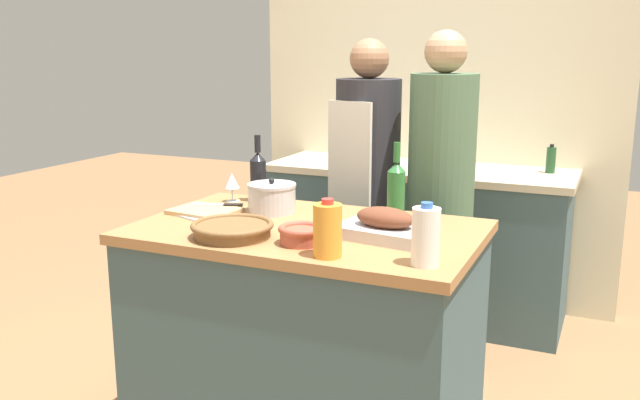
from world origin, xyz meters
TOP-DOWN VIEW (x-y plane):
  - kitchen_island at (0.00, 0.00)m, footprint 1.30×0.81m
  - back_counter at (0.00, 1.54)m, footprint 1.76×0.60m
  - back_wall at (0.00, 1.89)m, footprint 2.26×0.10m
  - roasting_pan at (0.32, -0.03)m, footprint 0.36×0.26m
  - wicker_basket at (-0.19, -0.24)m, footprint 0.30×0.30m
  - cutting_board at (-0.48, 0.03)m, footprint 0.28×0.23m
  - stock_pot at (-0.23, 0.15)m, footprint 0.20×0.20m
  - mixing_bowl at (0.08, -0.22)m, footprint 0.16×0.16m
  - juice_jug at (0.22, -0.32)m, footprint 0.09×0.09m
  - milk_jug at (0.54, -0.28)m, footprint 0.09×0.09m
  - wine_bottle_green at (0.27, 0.27)m, footprint 0.07×0.07m
  - wine_bottle_dark at (-0.39, 0.32)m, footprint 0.07×0.07m
  - wine_glass_left at (-0.49, 0.26)m, footprint 0.07×0.07m
  - knife_chef at (-0.41, -0.10)m, footprint 0.29×0.13m
  - knife_paring at (-0.46, 0.11)m, footprint 0.21×0.11m
  - condiment_bottle_tall at (-0.46, 1.57)m, footprint 0.06×0.06m
  - condiment_bottle_short at (-0.24, 1.43)m, footprint 0.05×0.05m
  - condiment_bottle_extra at (0.72, 1.65)m, footprint 0.05×0.05m
  - person_cook_aproned at (-0.06, 0.82)m, footprint 0.32×0.34m
  - person_cook_guest at (0.32, 0.79)m, footprint 0.31×0.31m

SIDE VIEW (x-z plane):
  - back_counter at x=0.00m, z-range 0.00..0.89m
  - kitchen_island at x=0.00m, z-range 0.00..0.91m
  - person_cook_aproned at x=-0.06m, z-range 0.09..1.71m
  - knife_chef at x=-0.41m, z-range 0.90..0.91m
  - cutting_board at x=-0.48m, z-range 0.90..0.92m
  - person_cook_guest at x=0.32m, z-range 0.10..1.75m
  - knife_paring at x=-0.46m, z-range 0.92..0.93m
  - wicker_basket at x=-0.19m, z-range 0.91..0.96m
  - mixing_bowl at x=0.08m, z-range 0.91..0.97m
  - roasting_pan at x=0.32m, z-range 0.89..1.00m
  - stock_pot at x=-0.23m, z-range 0.89..1.04m
  - condiment_bottle_extra at x=0.72m, z-range 0.89..1.05m
  - condiment_bottle_short at x=-0.24m, z-range 0.89..1.09m
  - condiment_bottle_tall at x=-0.46m, z-range 0.89..1.09m
  - juice_jug at x=0.22m, z-range 0.90..1.09m
  - wine_glass_left at x=-0.49m, z-range 0.93..1.06m
  - milk_jug at x=0.54m, z-range 0.90..1.10m
  - wine_bottle_dark at x=-0.39m, z-range 0.87..1.17m
  - wine_bottle_green at x=0.27m, z-range 0.87..1.18m
  - back_wall at x=0.00m, z-range 0.00..2.55m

